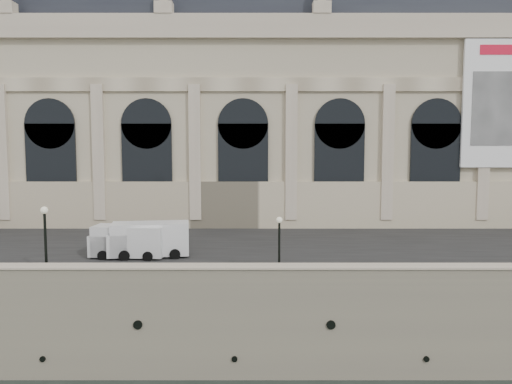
{
  "coord_description": "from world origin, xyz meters",
  "views": [
    {
      "loc": [
        -2.65,
        -30.1,
        14.62
      ],
      "look_at": [
        -2.66,
        22.0,
        9.88
      ],
      "focal_mm": 35.0,
      "sensor_mm": 36.0,
      "label": 1
    }
  ],
  "objects_px": {
    "lamp_left": "(46,242)",
    "lamp_right": "(279,247)",
    "van_b": "(146,240)",
    "van_c": "(125,241)"
  },
  "relations": [
    {
      "from": "van_b",
      "to": "lamp_right",
      "type": "bearing_deg",
      "value": -30.34
    },
    {
      "from": "van_c",
      "to": "lamp_right",
      "type": "xyz_separation_m",
      "value": [
        11.69,
        -5.74,
        0.71
      ]
    },
    {
      "from": "van_c",
      "to": "lamp_right",
      "type": "height_order",
      "value": "lamp_right"
    },
    {
      "from": "van_b",
      "to": "lamp_left",
      "type": "xyz_separation_m",
      "value": [
        -5.26,
        -5.96,
        0.95
      ]
    },
    {
      "from": "van_c",
      "to": "van_b",
      "type": "bearing_deg",
      "value": 7.59
    },
    {
      "from": "van_b",
      "to": "lamp_left",
      "type": "height_order",
      "value": "lamp_left"
    },
    {
      "from": "lamp_left",
      "to": "lamp_right",
      "type": "xyz_separation_m",
      "value": [
        15.42,
        0.02,
        -0.34
      ]
    },
    {
      "from": "van_c",
      "to": "lamp_left",
      "type": "xyz_separation_m",
      "value": [
        -3.72,
        -5.76,
        1.05
      ]
    },
    {
      "from": "van_c",
      "to": "lamp_right",
      "type": "distance_m",
      "value": 13.04
    },
    {
      "from": "lamp_left",
      "to": "lamp_right",
      "type": "bearing_deg",
      "value": 0.07
    }
  ]
}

